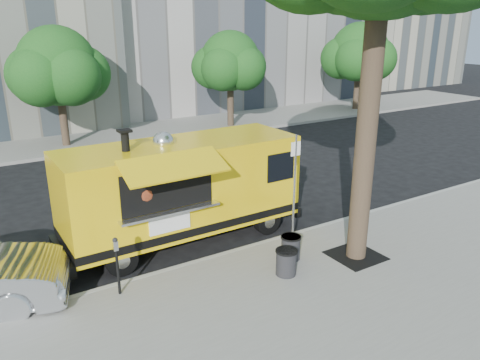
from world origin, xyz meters
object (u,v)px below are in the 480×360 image
(sign_post, at_px, (294,186))
(parking_meter, at_px, (117,259))
(far_tree_b, at_px, (57,66))
(food_truck, at_px, (181,188))
(far_tree_c, at_px, (230,61))
(trash_bin_left, at_px, (286,261))
(trash_bin_right, at_px, (291,247))
(far_tree_d, at_px, (359,52))

(sign_post, bearing_deg, parking_meter, 177.48)
(far_tree_b, xyz_separation_m, food_truck, (0.43, -12.13, -2.30))
(far_tree_b, relative_size, food_truck, 0.83)
(far_tree_c, bearing_deg, food_truck, -125.93)
(parking_meter, height_order, trash_bin_left, parking_meter)
(parking_meter, bearing_deg, sign_post, -2.52)
(sign_post, bearing_deg, far_tree_c, 65.19)
(trash_bin_left, xyz_separation_m, trash_bin_right, (0.55, 0.54, -0.00))
(food_truck, xyz_separation_m, trash_bin_left, (1.13, -3.16, -1.06))
(sign_post, height_order, food_truck, food_truck)
(far_tree_d, relative_size, trash_bin_left, 9.10)
(far_tree_d, relative_size, sign_post, 1.88)
(food_truck, height_order, trash_bin_right, food_truck)
(far_tree_d, bearing_deg, food_truck, -147.07)
(sign_post, bearing_deg, trash_bin_right, -131.67)
(far_tree_d, height_order, sign_post, far_tree_d)
(far_tree_c, distance_m, far_tree_d, 10.00)
(trash_bin_right, bearing_deg, far_tree_c, 64.49)
(parking_meter, relative_size, trash_bin_left, 2.15)
(food_truck, bearing_deg, trash_bin_right, -58.01)
(far_tree_b, bearing_deg, trash_bin_left, -84.18)
(far_tree_c, xyz_separation_m, trash_bin_left, (-7.44, -14.99, -3.24))
(far_tree_b, xyz_separation_m, far_tree_c, (9.00, -0.30, -0.12))
(far_tree_d, distance_m, food_truck, 22.25)
(trash_bin_left, bearing_deg, far_tree_d, 41.05)
(far_tree_d, distance_m, trash_bin_left, 23.38)
(far_tree_b, distance_m, trash_bin_left, 15.73)
(trash_bin_left, bearing_deg, food_truck, 109.70)
(parking_meter, bearing_deg, far_tree_b, 81.90)
(parking_meter, distance_m, trash_bin_left, 3.80)
(sign_post, distance_m, food_truck, 3.02)
(sign_post, relative_size, trash_bin_left, 4.84)
(food_truck, bearing_deg, trash_bin_left, -71.03)
(far_tree_c, height_order, food_truck, far_tree_c)
(far_tree_d, height_order, trash_bin_left, far_tree_d)
(far_tree_c, height_order, trash_bin_right, far_tree_c)
(far_tree_b, distance_m, food_truck, 12.35)
(parking_meter, bearing_deg, trash_bin_left, -19.21)
(far_tree_c, bearing_deg, trash_bin_left, -116.40)
(food_truck, height_order, trash_bin_left, food_truck)
(far_tree_d, xyz_separation_m, trash_bin_left, (-17.44, -15.19, -3.41))
(far_tree_b, distance_m, parking_meter, 14.48)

